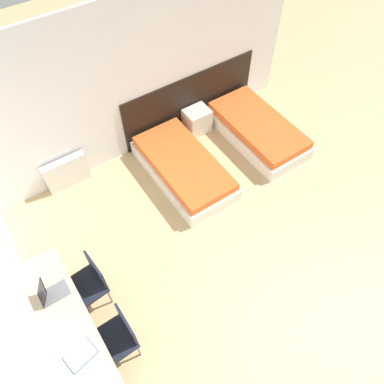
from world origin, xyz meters
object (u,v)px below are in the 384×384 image
at_px(bed_near_door, 257,130).
at_px(nightstand, 197,121).
at_px(chair_near_notebook, 117,337).
at_px(laptop, 50,293).
at_px(bed_near_window, 184,168).
at_px(chair_near_laptop, 88,283).

relative_size(bed_near_door, nightstand, 4.06).
relative_size(bed_near_door, chair_near_notebook, 2.26).
relative_size(bed_near_door, laptop, 5.67).
relative_size(bed_near_window, laptop, 5.67).
relative_size(chair_near_notebook, laptop, 2.51).
bearing_deg(chair_near_notebook, chair_near_laptop, 89.16).
bearing_deg(nightstand, laptop, -150.17).
relative_size(bed_near_door, chair_near_laptop, 2.26).
bearing_deg(chair_near_laptop, bed_near_door, 11.73).
relative_size(chair_near_laptop, chair_near_notebook, 1.00).
relative_size(bed_near_window, nightstand, 4.06).
relative_size(chair_near_laptop, laptop, 2.51).
bearing_deg(nightstand, bed_near_door, -43.95).
relative_size(bed_near_window, chair_near_laptop, 2.26).
bearing_deg(bed_near_window, nightstand, 43.95).
bearing_deg(chair_near_laptop, laptop, -177.53).
distance_m(nightstand, laptop, 3.93).
distance_m(bed_near_door, chair_near_notebook, 4.22).
height_order(bed_near_window, chair_near_laptop, chair_near_laptop).
bearing_deg(laptop, nightstand, 29.57).
relative_size(nightstand, chair_near_laptop, 0.56).
height_order(nightstand, chair_near_notebook, chair_near_notebook).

